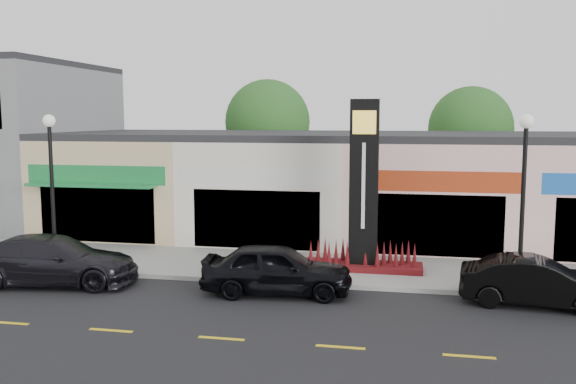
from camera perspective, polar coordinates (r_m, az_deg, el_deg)
name	(u,v)px	position (r m, az deg, el deg)	size (l,w,h in m)	color
ground	(251,303)	(18.54, -3.44, -10.33)	(120.00, 120.00, 0.00)	black
sidewalk	(281,266)	(22.60, -0.65, -6.94)	(52.00, 4.30, 0.15)	gray
curb	(267,282)	(20.48, -1.95, -8.42)	(52.00, 0.20, 0.15)	gray
shop_beige	(145,180)	(31.55, -13.23, 1.15)	(7.00, 10.85, 4.80)	tan
shop_cream	(281,182)	(29.38, -0.68, 0.91)	(7.00, 10.01, 4.80)	silver
shop_pink_w	(429,185)	(28.78, 13.09, 0.60)	(7.00, 10.01, 4.80)	beige
tree_rear_west	(268,122)	(37.59, -1.92, 6.55)	(5.20, 5.20, 7.83)	#382619
tree_rear_mid	(470,128)	(36.79, 16.71, 5.73)	(4.80, 4.80, 7.29)	#382619
lamp_west_near	(52,175)	(23.35, -21.25, 1.51)	(0.44, 0.44, 5.47)	black
lamp_east_near	(524,184)	(20.04, 21.18, 0.67)	(0.44, 0.44, 5.47)	black
pylon_sign	(363,210)	(21.62, 7.07, -1.68)	(4.20, 1.30, 6.00)	#4F0D0F
car_dark_sedan	(53,260)	(21.77, -21.12, -5.97)	(5.58, 2.27, 1.62)	black
car_black_sedan	(277,269)	(19.22, -1.04, -7.21)	(4.70, 1.89, 1.60)	black
car_black_conv	(537,282)	(19.47, 22.28, -7.81)	(4.37, 1.52, 1.44)	black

